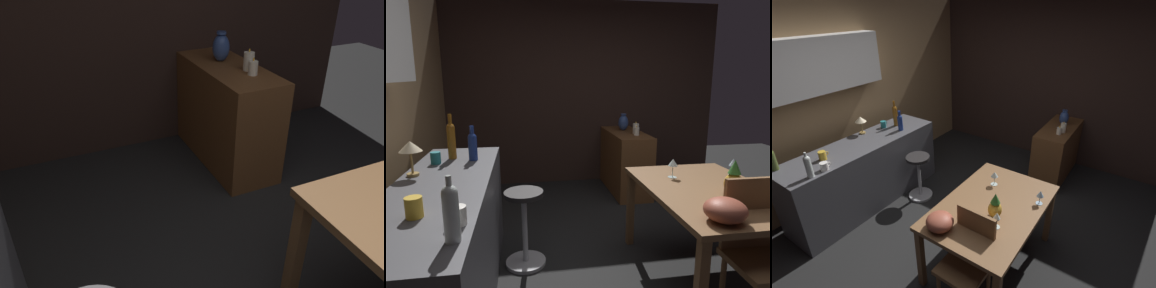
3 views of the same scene
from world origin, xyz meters
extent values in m
plane|color=black|center=(0.00, 0.00, 0.00)|extent=(9.00, 9.00, 0.00)
cube|color=#9E7A51|center=(0.00, 2.10, 1.30)|extent=(5.20, 0.10, 2.60)
cube|color=white|center=(-0.30, 1.98, 1.85)|extent=(1.70, 0.32, 0.64)
cube|color=#33231E|center=(2.55, 0.30, 1.30)|extent=(0.10, 4.40, 2.60)
cube|color=brown|center=(-0.12, -0.37, 0.72)|extent=(1.35, 0.90, 0.04)
cube|color=brown|center=(-0.75, 0.03, 0.35)|extent=(0.06, 0.06, 0.70)
cube|color=brown|center=(0.51, 0.03, 0.35)|extent=(0.06, 0.06, 0.70)
cube|color=brown|center=(0.51, -0.77, 0.35)|extent=(0.06, 0.06, 0.70)
cube|color=#4C4C51|center=(-0.15, 1.53, 0.45)|extent=(2.10, 0.60, 0.90)
cube|color=brown|center=(1.98, -0.37, 0.41)|extent=(1.10, 0.44, 0.82)
cube|color=brown|center=(-0.69, -0.42, 0.46)|extent=(0.41, 0.41, 0.04)
cube|color=brown|center=(-0.51, -0.42, 0.70)|extent=(0.04, 0.38, 0.49)
cylinder|color=brown|center=(-0.53, -0.58, 0.22)|extent=(0.04, 0.04, 0.44)
cylinder|color=brown|center=(-0.52, -0.26, 0.22)|extent=(0.04, 0.04, 0.44)
cylinder|color=#262323|center=(0.31, 1.01, 0.63)|extent=(0.32, 0.32, 0.04)
cylinder|color=silver|center=(0.31, 1.01, 0.31)|extent=(0.04, 0.04, 0.61)
cylinder|color=silver|center=(0.31, 1.01, 0.01)|extent=(0.34, 0.34, 0.03)
cylinder|color=silver|center=(-0.37, -0.54, 0.74)|extent=(0.07, 0.07, 0.00)
cylinder|color=silver|center=(-0.37, -0.54, 0.79)|extent=(0.01, 0.01, 0.09)
cone|color=silver|center=(-0.37, -0.54, 0.87)|extent=(0.06, 0.06, 0.06)
cylinder|color=silver|center=(0.16, -0.74, 0.74)|extent=(0.07, 0.07, 0.00)
cylinder|color=silver|center=(0.16, -0.74, 0.79)|extent=(0.01, 0.01, 0.08)
cone|color=silver|center=(0.16, -0.74, 0.86)|extent=(0.07, 0.07, 0.06)
cylinder|color=silver|center=(0.20, -0.21, 0.74)|extent=(0.07, 0.07, 0.00)
cylinder|color=silver|center=(0.20, -0.21, 0.79)|extent=(0.01, 0.01, 0.10)
cone|color=silver|center=(0.20, -0.21, 0.87)|extent=(0.08, 0.08, 0.06)
ellipsoid|color=gold|center=(-0.25, -0.46, 0.82)|extent=(0.13, 0.13, 0.15)
cone|color=#2D6B28|center=(-0.25, -0.46, 0.94)|extent=(0.09, 0.09, 0.10)
ellipsoid|color=#9E4C38|center=(-0.65, -0.14, 0.81)|extent=(0.25, 0.25, 0.14)
cylinder|color=#8C5114|center=(0.51, 1.58, 1.03)|extent=(0.07, 0.07, 0.26)
sphere|color=#8C5114|center=(0.51, 1.58, 1.16)|extent=(0.07, 0.07, 0.07)
cylinder|color=#8C5114|center=(0.51, 1.58, 1.23)|extent=(0.03, 0.03, 0.09)
cylinder|color=navy|center=(0.43, 1.41, 0.99)|extent=(0.07, 0.07, 0.19)
sphere|color=navy|center=(0.43, 1.41, 1.09)|extent=(0.07, 0.07, 0.07)
cylinder|color=navy|center=(0.43, 1.41, 1.14)|extent=(0.03, 0.03, 0.07)
cylinder|color=#475623|center=(-1.08, 1.76, 1.00)|extent=(0.08, 0.08, 0.19)
cylinder|color=silver|center=(-0.95, 1.30, 1.01)|extent=(0.07, 0.07, 0.21)
sphere|color=silver|center=(-0.95, 1.30, 1.11)|extent=(0.07, 0.07, 0.07)
cylinder|color=silver|center=(-0.95, 1.30, 1.16)|extent=(0.02, 0.02, 0.05)
cylinder|color=gold|center=(-0.67, 1.53, 0.95)|extent=(0.08, 0.08, 0.10)
torus|color=gold|center=(-0.62, 1.53, 0.96)|extent=(0.05, 0.01, 0.05)
cylinder|color=teal|center=(0.36, 1.68, 0.95)|extent=(0.08, 0.08, 0.09)
torus|color=teal|center=(0.41, 1.68, 0.95)|extent=(0.05, 0.01, 0.05)
cylinder|color=white|center=(-0.79, 1.31, 0.94)|extent=(0.08, 0.08, 0.09)
torus|color=white|center=(-0.73, 1.31, 0.95)|extent=(0.05, 0.01, 0.05)
cylinder|color=#A58447|center=(0.05, 1.75, 0.91)|extent=(0.08, 0.08, 0.02)
cylinder|color=#A58447|center=(0.05, 1.75, 1.00)|extent=(0.02, 0.02, 0.15)
cone|color=beige|center=(0.05, 1.75, 1.11)|extent=(0.15, 0.15, 0.07)
cylinder|color=white|center=(1.71, -0.43, 0.87)|extent=(0.07, 0.07, 0.10)
ellipsoid|color=yellow|center=(1.71, -0.43, 0.93)|extent=(0.01, 0.01, 0.03)
cylinder|color=white|center=(1.81, -0.45, 0.89)|extent=(0.08, 0.08, 0.14)
ellipsoid|color=yellow|center=(1.81, -0.45, 0.97)|extent=(0.01, 0.01, 0.03)
ellipsoid|color=#334C8C|center=(2.10, -0.37, 0.93)|extent=(0.14, 0.14, 0.21)
cylinder|color=#334C8C|center=(2.10, -0.37, 1.04)|extent=(0.07, 0.07, 0.02)
camera|label=1|loc=(-0.46, 1.00, 1.70)|focal=34.52mm
camera|label=2|loc=(-2.29, 1.00, 1.58)|focal=31.04mm
camera|label=3|loc=(-2.10, -1.38, 2.52)|focal=26.61mm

